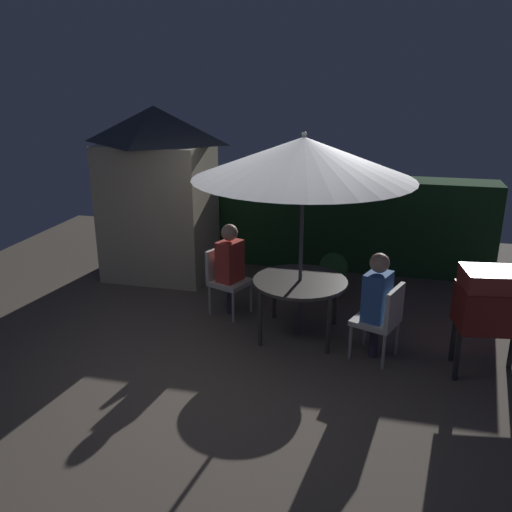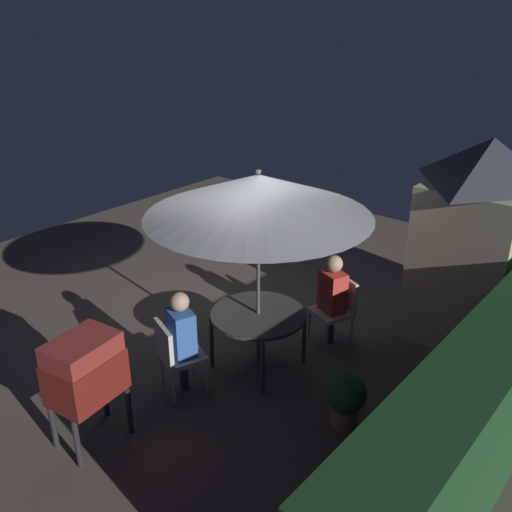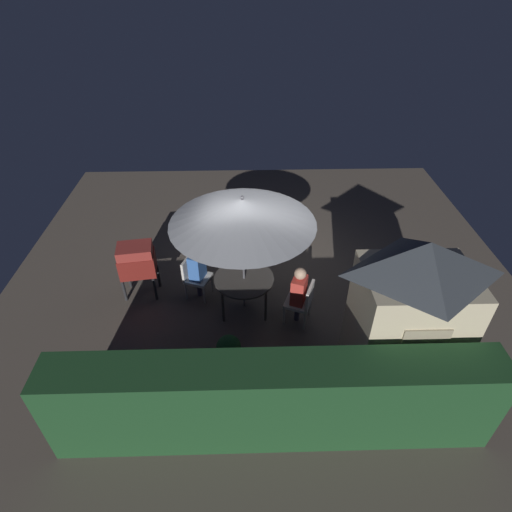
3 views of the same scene
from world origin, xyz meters
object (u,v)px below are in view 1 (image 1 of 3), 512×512
object	(u,v)px
potted_plant_by_shed	(333,271)
garden_shed	(158,192)
bbq_grill	(493,302)
person_in_red	(230,259)
patio_table	(300,285)
chair_far_side	(383,317)
patio_umbrella	(304,158)
person_in_blue	(377,294)
chair_near_shed	(225,276)

from	to	relation	value
potted_plant_by_shed	garden_shed	bearing A→B (deg)	175.90
bbq_grill	potted_plant_by_shed	size ratio (longest dim) A/B	1.91
person_in_red	patio_table	bearing A→B (deg)	-21.77
chair_far_side	person_in_red	xyz separation A→B (m)	(-2.01, 0.78, 0.26)
garden_shed	chair_far_side	distance (m)	4.14
patio_umbrella	bbq_grill	xyz separation A→B (m)	(2.11, -0.45, -1.36)
garden_shed	patio_table	size ratio (longest dim) A/B	2.30
person_in_blue	potted_plant_by_shed	bearing A→B (deg)	110.31
chair_far_side	person_in_blue	size ratio (longest dim) A/B	0.71
potted_plant_by_shed	person_in_blue	world-z (taller)	person_in_blue
chair_near_shed	person_in_blue	bearing A→B (deg)	-21.31
garden_shed	bbq_grill	distance (m)	5.10
patio_table	patio_umbrella	world-z (taller)	patio_umbrella
patio_table	patio_umbrella	size ratio (longest dim) A/B	0.45
bbq_grill	person_in_red	size ratio (longest dim) A/B	0.95
potted_plant_by_shed	person_in_blue	xyz separation A→B (m)	(0.66, -1.78, 0.43)
chair_far_side	person_in_blue	distance (m)	0.28
patio_umbrella	person_in_red	size ratio (longest dim) A/B	2.04
garden_shed	potted_plant_by_shed	xyz separation A→B (m)	(2.79, -0.20, -0.99)
patio_umbrella	chair_far_side	bearing A→B (deg)	-20.77
person_in_blue	bbq_grill	bearing A→B (deg)	-4.52
person_in_red	chair_near_shed	bearing A→B (deg)	158.23
potted_plant_by_shed	chair_near_shed	bearing A→B (deg)	-143.85
patio_umbrella	person_in_blue	xyz separation A→B (m)	(0.93, -0.35, -1.43)
garden_shed	chair_far_side	size ratio (longest dim) A/B	2.95
patio_umbrella	chair_far_side	world-z (taller)	patio_umbrella
bbq_grill	chair_near_shed	bearing A→B (deg)	164.63
garden_shed	chair_near_shed	bearing A→B (deg)	-39.74
chair_near_shed	chair_far_side	bearing A→B (deg)	-21.29
patio_table	chair_near_shed	xyz separation A→B (m)	(-1.09, 0.43, -0.15)
patio_table	bbq_grill	bearing A→B (deg)	-11.90
patio_umbrella	chair_near_shed	xyz separation A→B (m)	(-1.09, 0.43, -1.69)
patio_table	chair_far_side	size ratio (longest dim) A/B	1.28
chair_far_side	patio_umbrella	bearing A→B (deg)	159.23
chair_far_side	potted_plant_by_shed	distance (m)	1.96
patio_table	garden_shed	bearing A→B (deg)	147.18
potted_plant_by_shed	person_in_red	bearing A→B (deg)	-141.31
bbq_grill	person_in_blue	world-z (taller)	person_in_blue
garden_shed	person_in_red	bearing A→B (deg)	-38.96
patio_table	person_in_red	world-z (taller)	person_in_red
person_in_blue	patio_table	bearing A→B (deg)	159.23
garden_shed	patio_umbrella	distance (m)	3.12
patio_table	potted_plant_by_shed	size ratio (longest dim) A/B	1.83
patio_table	chair_near_shed	distance (m)	1.18
garden_shed	potted_plant_by_shed	distance (m)	2.97
chair_far_side	person_in_red	distance (m)	2.18
person_in_red	garden_shed	bearing A→B (deg)	141.04
patio_umbrella	chair_far_side	xyz separation A→B (m)	(1.01, -0.38, -1.69)
bbq_grill	person_in_blue	xyz separation A→B (m)	(-1.19, 0.09, -0.06)
person_in_blue	garden_shed	bearing A→B (deg)	150.16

